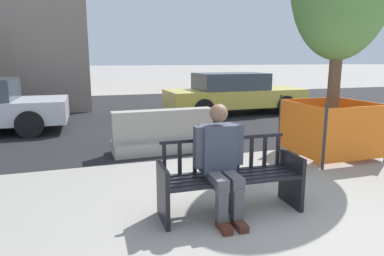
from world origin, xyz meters
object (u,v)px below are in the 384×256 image
at_px(seated_person, 221,159).
at_px(jersey_barrier_centre, 163,135).
at_px(car_taxi_near, 234,93).
at_px(construction_fence, 331,127).
at_px(street_bench, 230,180).

height_order(seated_person, jersey_barrier_centre, seated_person).
bearing_deg(seated_person, car_taxi_near, 64.19).
bearing_deg(construction_fence, jersey_barrier_centre, 156.81).
distance_m(seated_person, car_taxi_near, 7.82).
bearing_deg(car_taxi_near, seated_person, -115.81).
distance_m(street_bench, car_taxi_near, 7.71).
distance_m(jersey_barrier_centre, construction_fence, 3.21).
height_order(street_bench, seated_person, seated_person).
bearing_deg(street_bench, seated_person, -160.33).
height_order(construction_fence, car_taxi_near, car_taxi_near).
height_order(jersey_barrier_centre, construction_fence, construction_fence).
relative_size(street_bench, construction_fence, 1.22).
relative_size(seated_person, construction_fence, 0.94).
xyz_separation_m(seated_person, construction_fence, (2.97, 1.73, -0.13)).
bearing_deg(car_taxi_near, street_bench, -114.99).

